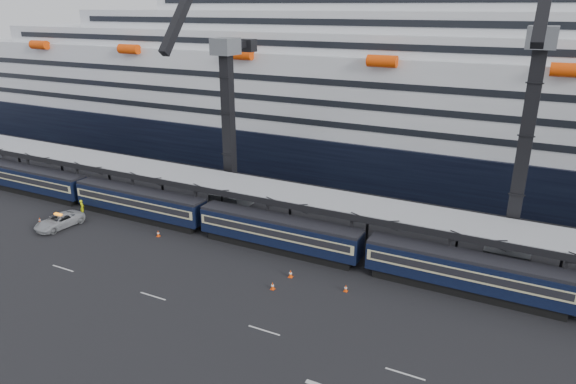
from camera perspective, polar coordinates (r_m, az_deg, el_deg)
name	(u,v)px	position (r m, az deg, el deg)	size (l,w,h in m)	color
ground	(306,313)	(46.91, 1.98, -13.25)	(260.00, 260.00, 0.00)	black
lane_markings	(376,376)	(40.68, 9.75, -19.54)	(111.00, 4.27, 0.02)	beige
train	(306,238)	(55.48, 2.02, -5.08)	(133.05, 3.00, 4.05)	black
canopy	(361,206)	(56.15, 8.10, -1.58)	(130.00, 6.25, 5.53)	#96999D
cruise_ship	(424,96)	(84.56, 14.90, 10.26)	(214.09, 28.84, 34.00)	black
crane_dark_near	(227,120)	(66.73, -6.84, 7.95)	(4.50, 17.75, 35.08)	#52555A
crane_dark_mid	(525,142)	(54.69, 24.86, 5.09)	(4.50, 18.24, 39.64)	#52555A
pickup_truck	(59,221)	(69.02, -24.08, -2.96)	(2.76, 5.98, 1.66)	#9DA0A4
worker	(82,207)	(71.89, -21.90, -1.58)	(0.75, 0.49, 2.06)	#E0EC0C
traffic_cone_a	(40,220)	(71.65, -25.86, -2.83)	(0.36, 0.36, 0.73)	#FF4708
traffic_cone_b	(158,233)	(62.70, -14.23, -4.47)	(0.39, 0.39, 0.78)	#FF4708
traffic_cone_c	(273,286)	(50.11, -1.73, -10.36)	(0.40, 0.40, 0.79)	#FF4708
traffic_cone_d	(291,273)	(52.10, 0.29, -9.04)	(0.42, 0.42, 0.85)	#FF4708
traffic_cone_e	(346,288)	(50.07, 6.43, -10.56)	(0.36, 0.36, 0.73)	#FF4708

